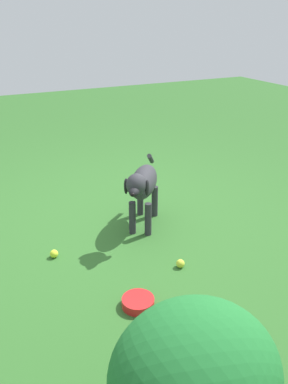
% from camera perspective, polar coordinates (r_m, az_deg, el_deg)
% --- Properties ---
extents(ground, '(14.00, 14.00, 0.00)m').
position_cam_1_polar(ground, '(3.75, -2.78, -4.01)').
color(ground, '#2D6026').
extents(dog, '(0.60, 0.78, 0.63)m').
position_cam_1_polar(dog, '(3.44, -0.17, 1.03)').
color(dog, '#2D2D33').
rests_on(dog, ground).
extents(tennis_ball_0, '(0.07, 0.07, 0.07)m').
position_cam_1_polar(tennis_ball_0, '(3.09, 5.32, -10.33)').
color(tennis_ball_0, '#C5D338').
rests_on(tennis_ball_0, ground).
extents(tennis_ball_1, '(0.07, 0.07, 0.07)m').
position_cam_1_polar(tennis_ball_1, '(3.27, -12.95, -8.75)').
color(tennis_ball_1, '#CEE331').
rests_on(tennis_ball_1, ground).
extents(water_bowl, '(0.22, 0.22, 0.06)m').
position_cam_1_polar(water_bowl, '(2.72, -0.87, -15.74)').
color(water_bowl, red).
rests_on(water_bowl, ground).
extents(shrub_near, '(0.69, 0.62, 0.81)m').
position_cam_1_polar(shrub_near, '(1.68, 7.36, -24.98)').
color(shrub_near, brown).
rests_on(shrub_near, ground).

